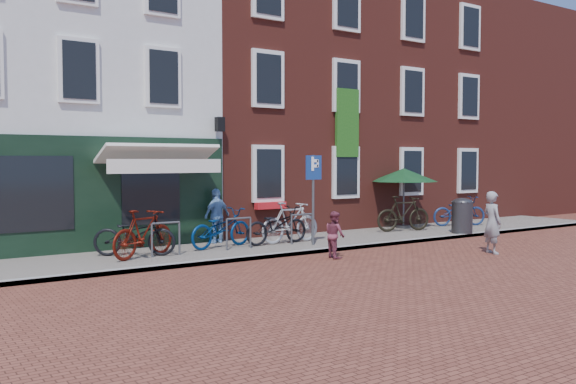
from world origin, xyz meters
TOP-DOWN VIEW (x-y plane):
  - ground at (0.00, 0.00)m, footprint 80.00×80.00m
  - sidewalk at (1.00, 1.50)m, footprint 24.00×3.00m
  - building_stucco at (-5.00, 7.00)m, footprint 8.00×8.00m
  - building_brick_mid at (2.00, 7.00)m, footprint 6.00×8.00m
  - building_brick_right at (8.00, 7.00)m, footprint 6.00×8.00m
  - filler_right at (14.50, 7.00)m, footprint 7.00×8.00m
  - litter_bin at (6.05, 0.30)m, footprint 0.64×0.64m
  - parking_sign at (0.57, 0.77)m, footprint 0.50×0.08m
  - parasol at (5.58, 2.40)m, footprint 2.26×2.26m
  - woman at (3.86, -2.50)m, footprint 0.51×0.66m
  - boy at (0.06, -0.80)m, footprint 0.52×0.62m
  - cafe_person at (-1.40, 2.60)m, footprint 0.96×0.61m
  - bicycle_0 at (-4.11, 1.65)m, footprint 2.02×1.63m
  - bicycle_1 at (-4.03, 1.27)m, footprint 1.96×1.27m
  - bicycle_2 at (-1.75, 1.70)m, footprint 2.06×1.09m
  - bicycle_3 at (0.29, 1.47)m, footprint 1.92×0.59m
  - bicycle_4 at (-0.17, 1.46)m, footprint 1.98×0.74m
  - bicycle_5 at (4.87, 1.69)m, footprint 1.98×0.98m
  - bicycle_6 at (7.66, 1.79)m, footprint 2.08×1.34m

SIDE VIEW (x-z plane):
  - ground at x=0.00m, z-range 0.00..0.00m
  - sidewalk at x=1.00m, z-range 0.00..0.10m
  - boy at x=0.06m, z-range 0.00..1.15m
  - bicycle_0 at x=-4.11m, z-range 0.10..1.13m
  - bicycle_2 at x=-1.75m, z-range 0.10..1.13m
  - bicycle_4 at x=-0.17m, z-range 0.10..1.13m
  - bicycle_6 at x=7.66m, z-range 0.10..1.13m
  - bicycle_1 at x=-4.03m, z-range 0.10..1.24m
  - bicycle_3 at x=0.29m, z-range 0.10..1.24m
  - bicycle_5 at x=4.87m, z-range 0.10..1.24m
  - litter_bin at x=6.05m, z-range 0.12..1.30m
  - woman at x=3.86m, z-range 0.00..1.60m
  - cafe_person at x=-1.40m, z-range 0.10..1.62m
  - parking_sign at x=0.57m, z-range 0.56..3.00m
  - parasol at x=5.58m, z-range 0.92..3.04m
  - building_stucco at x=-5.00m, z-range 0.00..9.00m
  - filler_right at x=14.50m, z-range 0.00..9.00m
  - building_brick_mid at x=2.00m, z-range 0.00..10.00m
  - building_brick_right at x=8.00m, z-range 0.00..10.00m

